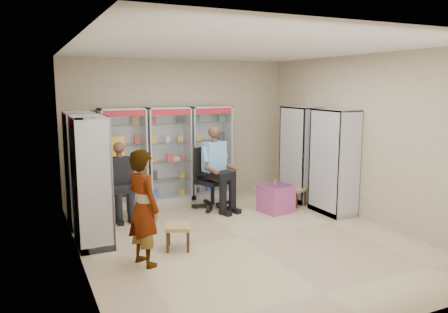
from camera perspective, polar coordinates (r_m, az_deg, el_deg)
name	(u,v)px	position (r m, az deg, el deg)	size (l,w,h in m)	color
floor	(242,237)	(7.24, 2.34, -10.47)	(6.00, 6.00, 0.00)	tan
room_shell	(243,116)	(6.83, 2.45, 5.28)	(5.02, 6.02, 3.01)	#BFAC8E
cabinet_back_left	(124,157)	(9.08, -12.99, -0.13)	(0.90, 0.50, 2.00)	silver
cabinet_back_mid	(168,154)	(9.32, -7.27, 0.27)	(0.90, 0.50, 2.00)	#ABAEB2
cabinet_back_right	(210,152)	(9.65, -1.90, 0.64)	(0.90, 0.50, 2.00)	silver
cabinet_right_far	(300,154)	(9.46, 9.96, 0.33)	(0.50, 0.90, 2.00)	#A1A5A8
cabinet_right_near	(334,162)	(8.59, 14.15, -0.70)	(0.50, 0.90, 2.00)	#BABEC2
cabinet_left_far	(82,169)	(8.03, -18.08, -1.55)	(0.50, 0.90, 2.00)	#9FA3A6
cabinet_left_near	(91,181)	(6.96, -16.95, -3.11)	(0.50, 0.90, 2.00)	#A2A3A9
wooden_chair	(120,192)	(8.44, -13.47, -4.53)	(0.42, 0.42, 0.94)	black
seated_customer	(120,182)	(8.34, -13.45, -3.27)	(0.44, 0.60, 1.34)	black
office_chair	(212,178)	(8.72, -1.52, -2.85)	(0.67, 0.67, 1.23)	black
seated_shopkeeper	(213,170)	(8.65, -1.39, -1.82)	(0.51, 0.72, 1.56)	#71B4DF
pink_trunk	(276,198)	(8.61, 6.79, -5.46)	(0.55, 0.53, 0.53)	#B94A92
tea_glass	(275,182)	(8.57, 6.67, -3.36)	(0.07, 0.07, 0.10)	#581D07
woven_stool_a	(295,197)	(9.12, 9.26, -5.22)	(0.36, 0.36, 0.36)	#9D7442
woven_stool_b	(178,237)	(6.71, -6.01, -10.42)	(0.37, 0.37, 0.37)	olive
standing_man	(143,208)	(6.05, -10.50, -6.61)	(0.59, 0.38, 1.60)	#979799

